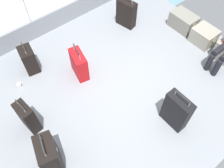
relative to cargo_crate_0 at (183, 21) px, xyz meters
name	(u,v)px	position (x,y,z in m)	size (l,w,h in m)	color
ground_plane	(121,83)	(0.30, -2.11, -0.22)	(4.40, 5.20, 0.06)	gray
gunwale_port	(61,17)	(-1.87, -2.11, 0.04)	(0.06, 5.20, 0.45)	gray
sea_wake	(36,7)	(-3.30, -2.11, -0.53)	(12.00, 12.00, 0.01)	#6B99A8
cargo_crate_0	(183,21)	(0.00, 0.00, 0.00)	(0.62, 0.38, 0.37)	gray
cargo_crate_1	(204,36)	(0.60, -0.01, -0.01)	(0.52, 0.42, 0.35)	#9E9989
suitcase_0	(29,60)	(-1.11, -3.31, 0.09)	(0.39, 0.31, 0.66)	black
suitcase_1	(126,13)	(-0.91, -0.94, 0.13)	(0.48, 0.28, 0.82)	black
suitcase_2	(50,156)	(0.83, -3.98, 0.18)	(0.49, 0.37, 0.84)	black
suitcase_3	(28,117)	(0.04, -3.93, 0.14)	(0.37, 0.23, 0.76)	black
suitcase_5	(176,111)	(1.51, -1.98, 0.17)	(0.46, 0.20, 0.83)	black
suitcase_6	(79,65)	(-0.38, -2.62, 0.10)	(0.49, 0.30, 0.72)	red
paper_cup	(19,85)	(-0.86, -3.72, -0.14)	(0.08, 0.08, 0.10)	white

